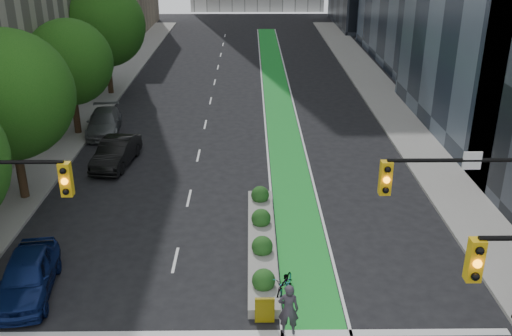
{
  "coord_description": "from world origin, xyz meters",
  "views": [
    {
      "loc": [
        0.71,
        -14.8,
        13.09
      ],
      "look_at": [
        0.97,
        8.93,
        3.0
      ],
      "focal_mm": 40.0,
      "sensor_mm": 36.0,
      "label": 1
    }
  ],
  "objects_px": {
    "median_planter": "(262,240)",
    "bicycle": "(284,284)",
    "parked_car_left_far": "(104,122)",
    "cyclist": "(288,309)",
    "parked_car_left_near": "(27,276)",
    "parked_car_left_mid": "(116,152)"
  },
  "relations": [
    {
      "from": "median_planter",
      "to": "cyclist",
      "type": "distance_m",
      "value": 5.87
    },
    {
      "from": "parked_car_left_near",
      "to": "bicycle",
      "type": "bearing_deg",
      "value": -8.76
    },
    {
      "from": "median_planter",
      "to": "cyclist",
      "type": "xyz_separation_m",
      "value": [
        0.8,
        -5.78,
        0.62
      ]
    },
    {
      "from": "cyclist",
      "to": "parked_car_left_mid",
      "type": "relative_size",
      "value": 0.41
    },
    {
      "from": "cyclist",
      "to": "median_planter",
      "type": "bearing_deg",
      "value": -76.42
    },
    {
      "from": "median_planter",
      "to": "bicycle",
      "type": "relative_size",
      "value": 5.87
    },
    {
      "from": "median_planter",
      "to": "parked_car_left_far",
      "type": "xyz_separation_m",
      "value": [
        -10.48,
        15.25,
        0.38
      ]
    },
    {
      "from": "bicycle",
      "to": "parked_car_left_far",
      "type": "bearing_deg",
      "value": 141.57
    },
    {
      "from": "bicycle",
      "to": "cyclist",
      "type": "height_order",
      "value": "cyclist"
    },
    {
      "from": "parked_car_left_near",
      "to": "parked_car_left_mid",
      "type": "distance_m",
      "value": 12.89
    },
    {
      "from": "bicycle",
      "to": "cyclist",
      "type": "bearing_deg",
      "value": -69.42
    },
    {
      "from": "median_planter",
      "to": "bicycle",
      "type": "bearing_deg",
      "value": -77.19
    },
    {
      "from": "cyclist",
      "to": "parked_car_left_far",
      "type": "xyz_separation_m",
      "value": [
        -11.28,
        21.04,
        -0.23
      ]
    },
    {
      "from": "bicycle",
      "to": "median_planter",
      "type": "bearing_deg",
      "value": 123.38
    },
    {
      "from": "bicycle",
      "to": "parked_car_left_near",
      "type": "height_order",
      "value": "parked_car_left_near"
    },
    {
      "from": "bicycle",
      "to": "parked_car_left_far",
      "type": "height_order",
      "value": "parked_car_left_far"
    },
    {
      "from": "cyclist",
      "to": "parked_car_left_near",
      "type": "xyz_separation_m",
      "value": [
        -9.83,
        2.42,
        -0.17
      ]
    },
    {
      "from": "median_planter",
      "to": "bicycle",
      "type": "xyz_separation_m",
      "value": [
        0.8,
        -3.52,
        0.09
      ]
    },
    {
      "from": "parked_car_left_mid",
      "to": "parked_car_left_far",
      "type": "relative_size",
      "value": 0.93
    },
    {
      "from": "median_planter",
      "to": "parked_car_left_mid",
      "type": "relative_size",
      "value": 2.12
    },
    {
      "from": "median_planter",
      "to": "cyclist",
      "type": "height_order",
      "value": "cyclist"
    },
    {
      "from": "parked_car_left_near",
      "to": "parked_car_left_far",
      "type": "relative_size",
      "value": 0.92
    }
  ]
}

